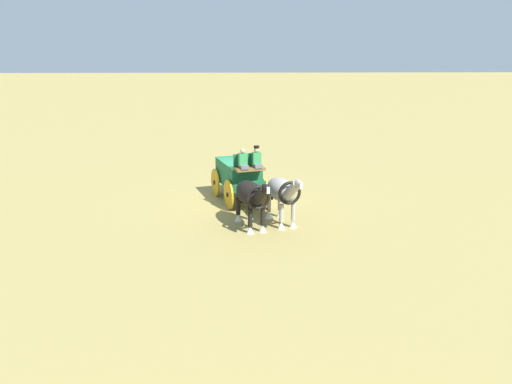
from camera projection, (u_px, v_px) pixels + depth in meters
name	position (u px, v px, depth m)	size (l,w,h in m)	color
ground_plane	(239.00, 200.00, 24.16)	(220.00, 220.00, 0.00)	#9E8C4C
show_wagon	(239.00, 175.00, 23.67)	(5.74, 2.66, 2.83)	#195B38
draft_horse_near	(282.00, 192.00, 20.62)	(2.95, 1.46, 2.20)	#9E998E
draft_horse_off	(251.00, 196.00, 20.21)	(3.12, 1.53, 2.17)	black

